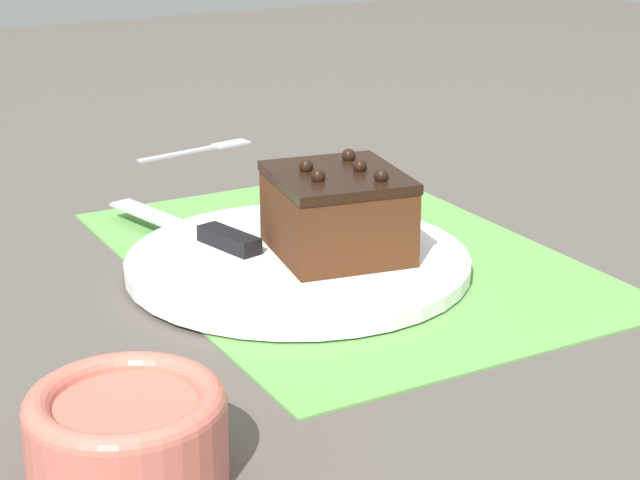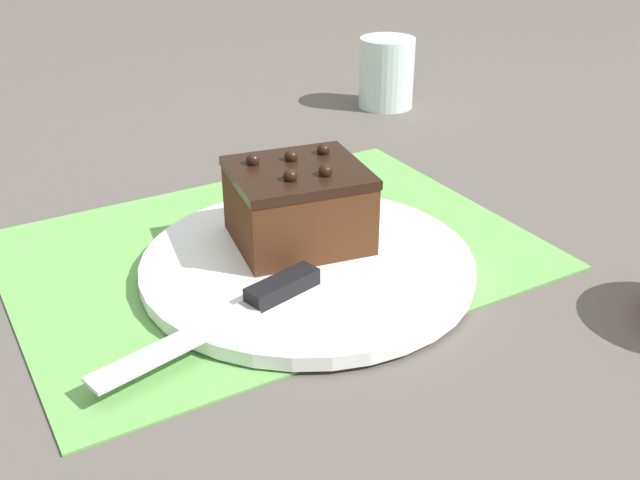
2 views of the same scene
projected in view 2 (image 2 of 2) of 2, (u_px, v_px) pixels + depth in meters
ground_plane at (272, 252)px, 0.69m from camera, size 3.00×3.00×0.00m
placemat_woven at (272, 250)px, 0.69m from camera, size 0.46×0.34×0.00m
cake_plate at (308, 264)px, 0.65m from camera, size 0.29×0.29×0.01m
chocolate_cake at (298, 204)px, 0.66m from camera, size 0.13×0.12×0.08m
serving_knife at (249, 304)px, 0.57m from camera, size 0.20×0.07×0.01m
drinking_glass at (386, 73)px, 1.06m from camera, size 0.08×0.08×0.10m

